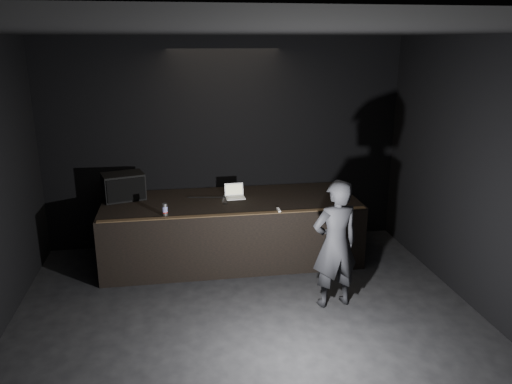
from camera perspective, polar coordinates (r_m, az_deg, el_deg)
The scene contains 11 objects.
ground at distance 5.91m, azimuth 0.35°, elevation -18.38°, with size 7.00×7.00×0.00m, color black.
room_walls at distance 5.02m, azimuth 0.39°, elevation 0.82°, with size 6.10×7.10×3.52m.
stage_riser at distance 8.08m, azimuth -2.86°, elevation -4.29°, with size 4.00×1.50×1.00m, color black.
riser_lip at distance 7.24m, azimuth -2.29°, elevation -2.56°, with size 3.92×0.10×0.01m, color brown.
stage_monitor at distance 8.17m, azimuth -14.90°, elevation 0.63°, with size 0.72×0.61×0.42m.
cable at distance 8.04m, azimuth -4.83°, elevation -0.59°, with size 0.02×0.02×0.85m, color black.
laptop at distance 8.03m, azimuth -2.45°, elevation -0.22°, with size 0.32×0.29×0.21m.
beer_can at distance 7.29m, azimuth -10.38°, elevation -2.00°, with size 0.08×0.08×0.18m.
plastic_cup at distance 7.71m, azimuth -3.56°, elevation -1.00°, with size 0.08×0.08×0.10m, color white.
wii_remote at distance 7.39m, azimuth 2.60°, elevation -2.08°, with size 0.04×0.16×0.03m, color white.
person at distance 6.62m, azimuth 9.03°, elevation -5.90°, with size 0.64×0.42×1.75m, color black.
Camera 1 is at (-0.81, -4.76, 3.41)m, focal length 35.00 mm.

